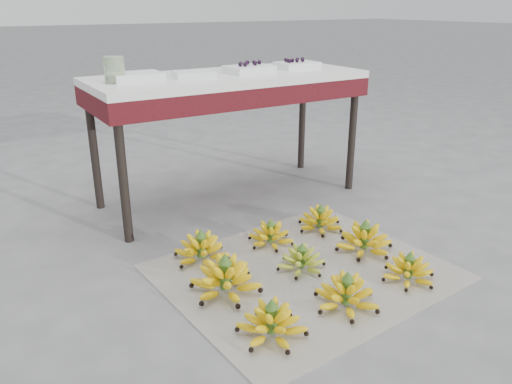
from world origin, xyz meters
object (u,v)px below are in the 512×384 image
bunch_front_left (272,323)px  tray_right (249,69)px  bunch_front_center (346,295)px  bunch_mid_center (301,261)px  bunch_back_left (202,250)px  bunch_mid_left (225,279)px  newspaper_mat (304,272)px  glass_jar (114,70)px  tray_far_left (136,77)px  tray_left (194,74)px  bunch_mid_right (364,240)px  bunch_front_right (409,271)px  bunch_back_right (320,221)px  vendor_table (229,89)px  tray_far_right (297,65)px  bunch_back_center (271,235)px

bunch_front_left → tray_right: 1.67m
bunch_front_center → bunch_mid_center: bearing=87.1°
bunch_mid_center → bunch_back_left: 0.49m
bunch_front_left → bunch_mid_left: bunch_mid_left is taller
newspaper_mat → glass_jar: glass_jar is taller
bunch_mid_center → tray_far_left: size_ratio=1.01×
tray_left → glass_jar: (-0.44, 0.03, 0.05)m
bunch_mid_right → tray_left: size_ratio=1.40×
tray_far_left → tray_right: size_ratio=0.95×
tray_left → tray_right: bearing=0.3°
newspaper_mat → bunch_front_right: bunch_front_right is taller
bunch_back_left → tray_right: bearing=43.0°
bunch_mid_center → bunch_back_right: (0.36, 0.31, 0.00)m
bunch_front_right → vendor_table: vendor_table is taller
glass_jar → tray_left: bearing=-4.3°
tray_right → tray_far_right: tray_right is taller
bunch_front_right → tray_left: (-0.41, 1.31, 0.75)m
tray_left → tray_far_left: bearing=170.8°
bunch_front_left → tray_far_left: size_ratio=1.25×
newspaper_mat → tray_far_left: bearing=110.0°
bunch_front_left → bunch_mid_center: bearing=21.6°
bunch_back_right → newspaper_mat: bearing=-135.3°
tray_right → bunch_back_right: bearing=-85.4°
bunch_mid_right → bunch_mid_left: bearing=163.4°
bunch_front_center → bunch_back_left: bearing=117.6°
bunch_back_left → tray_left: 1.03m
bunch_back_center → vendor_table: size_ratio=0.15×
newspaper_mat → tray_far_left: 1.38m
bunch_back_left → tray_left: tray_left is taller
newspaper_mat → bunch_front_left: bearing=-140.6°
vendor_table → tray_left: tray_left is taller
newspaper_mat → bunch_back_right: bunch_back_right is taller
newspaper_mat → glass_jar: size_ratio=9.26×
glass_jar → bunch_mid_left: bearing=-84.1°
bunch_mid_center → bunch_back_center: size_ratio=1.09×
vendor_table → bunch_back_right: bearing=-75.7°
newspaper_mat → bunch_mid_center: size_ratio=4.52×
bunch_back_right → vendor_table: size_ratio=0.16×
bunch_front_right → tray_far_left: size_ratio=1.05×
newspaper_mat → bunch_mid_left: bunch_mid_left is taller
bunch_front_left → bunch_back_right: bearing=21.3°
bunch_mid_left → tray_right: bearing=57.0°
newspaper_mat → bunch_back_left: size_ratio=4.50×
bunch_front_right → bunch_mid_left: bunch_mid_left is taller
bunch_mid_center → tray_left: tray_left is taller
newspaper_mat → tray_left: (-0.06, 0.99, 0.81)m
bunch_back_left → bunch_mid_right: bearing=-26.2°
tray_right → glass_jar: 0.81m
tray_right → bunch_mid_center: bearing=-107.3°
bunch_back_left → tray_far_left: (-0.02, 0.69, 0.75)m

